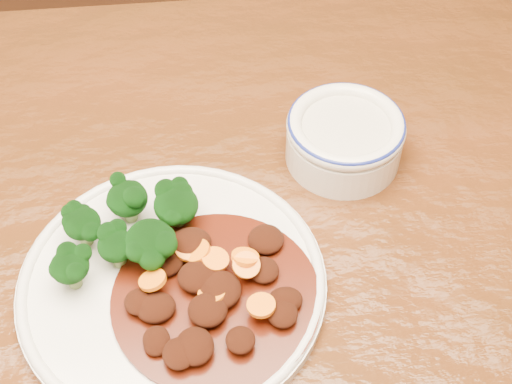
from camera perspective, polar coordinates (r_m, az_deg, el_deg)
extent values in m
cube|color=#50240E|center=(0.76, -5.64, -6.11)|extent=(1.57, 1.02, 0.04)
cylinder|color=white|center=(0.71, -6.68, -7.30)|extent=(0.30, 0.30, 0.01)
torus|color=white|center=(0.71, -6.73, -7.00)|extent=(0.30, 0.30, 0.01)
cylinder|color=olive|center=(0.72, -10.88, -5.20)|extent=(0.01, 0.01, 0.02)
ellipsoid|color=black|center=(0.70, -11.13, -4.23)|extent=(0.04, 0.04, 0.03)
cylinder|color=olive|center=(0.72, -8.26, -5.14)|extent=(0.01, 0.01, 0.02)
ellipsoid|color=black|center=(0.70, -8.48, -3.96)|extent=(0.05, 0.05, 0.04)
cylinder|color=olive|center=(0.74, -13.46, -3.44)|extent=(0.01, 0.01, 0.02)
ellipsoid|color=black|center=(0.73, -13.76, -2.44)|extent=(0.04, 0.04, 0.03)
cylinder|color=olive|center=(0.72, -14.34, -6.73)|extent=(0.01, 0.01, 0.02)
ellipsoid|color=black|center=(0.70, -14.67, -5.77)|extent=(0.04, 0.04, 0.03)
cylinder|color=olive|center=(0.74, -6.26, -2.20)|extent=(0.01, 0.01, 0.02)
ellipsoid|color=black|center=(0.72, -6.41, -1.04)|extent=(0.05, 0.05, 0.04)
cylinder|color=olive|center=(0.75, -10.02, -1.63)|extent=(0.01, 0.01, 0.02)
ellipsoid|color=black|center=(0.74, -10.26, -0.53)|extent=(0.04, 0.04, 0.03)
cylinder|color=#401006|center=(0.69, -3.22, -8.42)|extent=(0.20, 0.20, 0.00)
ellipsoid|color=black|center=(0.65, -4.93, -12.19)|extent=(0.04, 0.04, 0.02)
ellipsoid|color=black|center=(0.68, -8.01, -9.15)|extent=(0.04, 0.03, 0.02)
ellipsoid|color=black|center=(0.66, -8.00, -11.96)|extent=(0.02, 0.02, 0.01)
ellipsoid|color=black|center=(0.69, -4.68, -6.76)|extent=(0.04, 0.04, 0.02)
ellipsoid|color=black|center=(0.68, -9.38, -8.67)|extent=(0.03, 0.03, 0.01)
ellipsoid|color=black|center=(0.65, -6.19, -12.73)|extent=(0.03, 0.03, 0.01)
ellipsoid|color=black|center=(0.66, -7.98, -11.57)|extent=(0.02, 0.03, 0.01)
ellipsoid|color=black|center=(0.68, 2.35, -8.64)|extent=(0.03, 0.03, 0.02)
ellipsoid|color=black|center=(0.65, -1.26, -11.76)|extent=(0.03, 0.03, 0.01)
ellipsoid|color=black|center=(0.67, 2.11, -9.67)|extent=(0.03, 0.03, 0.01)
ellipsoid|color=black|center=(0.72, 0.80, -3.81)|extent=(0.04, 0.04, 0.02)
ellipsoid|color=black|center=(0.71, -7.35, -5.58)|extent=(0.04, 0.04, 0.02)
ellipsoid|color=black|center=(0.68, -2.87, -7.81)|extent=(0.04, 0.04, 0.02)
ellipsoid|color=black|center=(0.70, 0.64, -6.27)|extent=(0.03, 0.03, 0.01)
ellipsoid|color=black|center=(0.70, -5.14, -6.70)|extent=(0.02, 0.02, 0.01)
ellipsoid|color=black|center=(0.67, -3.88, -9.40)|extent=(0.04, 0.04, 0.02)
ellipsoid|color=black|center=(0.71, -5.34, -4.08)|extent=(0.04, 0.04, 0.02)
cylinder|color=orange|center=(0.70, -4.71, -4.74)|extent=(0.04, 0.04, 0.02)
cylinder|color=orange|center=(0.68, -3.54, -8.11)|extent=(0.04, 0.04, 0.01)
cylinder|color=orange|center=(0.69, -3.28, -5.39)|extent=(0.03, 0.03, 0.01)
cylinder|color=orange|center=(0.69, -0.88, -5.22)|extent=(0.03, 0.03, 0.02)
cylinder|color=orange|center=(0.66, 0.41, -9.06)|extent=(0.04, 0.04, 0.01)
cylinder|color=orange|center=(0.71, -5.43, -4.54)|extent=(0.03, 0.03, 0.01)
cylinder|color=orange|center=(0.68, -0.79, -5.86)|extent=(0.03, 0.03, 0.01)
cylinder|color=orange|center=(0.68, -8.28, -6.99)|extent=(0.04, 0.04, 0.01)
cylinder|color=silver|center=(0.82, 7.02, 3.80)|extent=(0.13, 0.13, 0.04)
cylinder|color=beige|center=(0.80, 7.19, 5.08)|extent=(0.10, 0.10, 0.01)
torus|color=silver|center=(0.79, 7.22, 5.30)|extent=(0.13, 0.13, 0.02)
torus|color=navy|center=(0.79, 7.25, 5.52)|extent=(0.13, 0.13, 0.01)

